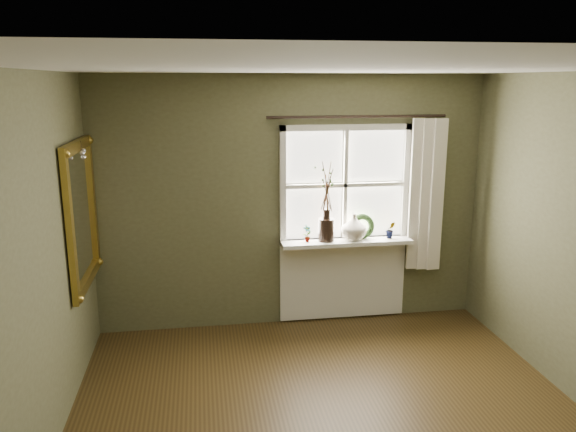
{
  "coord_description": "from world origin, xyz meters",
  "views": [
    {
      "loc": [
        -0.92,
        -3.31,
        2.53
      ],
      "look_at": [
        -0.15,
        1.55,
        1.34
      ],
      "focal_mm": 35.0,
      "sensor_mm": 36.0,
      "label": 1
    }
  ],
  "objects_px": {
    "wreath": "(362,229)",
    "gilt_mirror": "(82,214)",
    "dark_jug": "(326,230)",
    "cream_vase": "(354,227)"
  },
  "relations": [
    {
      "from": "cream_vase",
      "to": "wreath",
      "type": "bearing_deg",
      "value": 21.27
    },
    {
      "from": "wreath",
      "to": "gilt_mirror",
      "type": "distance_m",
      "value": 2.76
    },
    {
      "from": "dark_jug",
      "to": "gilt_mirror",
      "type": "relative_size",
      "value": 0.18
    },
    {
      "from": "dark_jug",
      "to": "cream_vase",
      "type": "xyz_separation_m",
      "value": [
        0.29,
        0.0,
        0.02
      ]
    },
    {
      "from": "dark_jug",
      "to": "wreath",
      "type": "xyz_separation_m",
      "value": [
        0.4,
        0.04,
        -0.02
      ]
    },
    {
      "from": "dark_jug",
      "to": "wreath",
      "type": "distance_m",
      "value": 0.4
    },
    {
      "from": "cream_vase",
      "to": "gilt_mirror",
      "type": "bearing_deg",
      "value": -170.79
    },
    {
      "from": "dark_jug",
      "to": "gilt_mirror",
      "type": "xyz_separation_m",
      "value": [
        -2.3,
        -0.42,
        0.35
      ]
    },
    {
      "from": "gilt_mirror",
      "to": "cream_vase",
      "type": "bearing_deg",
      "value": 9.21
    },
    {
      "from": "dark_jug",
      "to": "wreath",
      "type": "height_order",
      "value": "same"
    }
  ]
}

